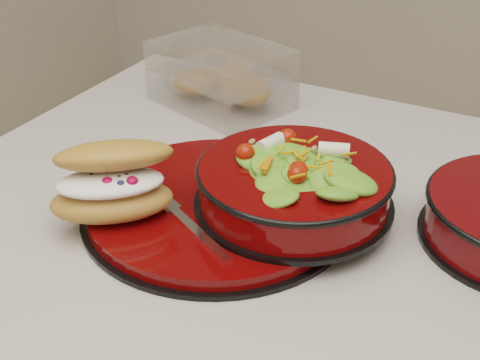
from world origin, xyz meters
The scene contains 5 objects.
dinner_plate centered at (-0.24, -0.05, 0.91)m, with size 0.32×0.32×0.02m.
salad_bowl centered at (-0.16, -0.02, 0.96)m, with size 0.23×0.23×0.10m.
croissant centered at (-0.33, -0.12, 0.96)m, with size 0.15×0.16×0.08m.
fork centered at (-0.24, -0.11, 0.92)m, with size 0.14×0.08×0.00m.
pastry_box centered at (-0.40, 0.23, 0.94)m, with size 0.23×0.20×0.09m.
Camera 1 is at (0.09, -0.62, 1.34)m, focal length 50.00 mm.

